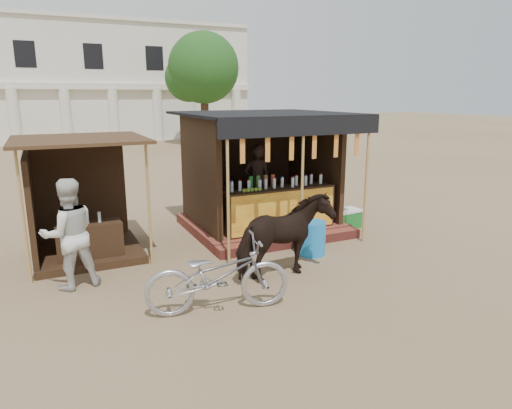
{
  "coord_description": "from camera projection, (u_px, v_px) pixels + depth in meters",
  "views": [
    {
      "loc": [
        -3.66,
        -6.17,
        3.17
      ],
      "look_at": [
        0.0,
        1.6,
        1.1
      ],
      "focal_mm": 32.0,
      "sensor_mm": 36.0,
      "label": 1
    }
  ],
  "objects": [
    {
      "name": "red_crate",
      "position": [
        306.0,
        237.0,
        9.95
      ],
      "size": [
        0.41,
        0.44,
        0.28
      ],
      "primitive_type": "cube",
      "rotation": [
        0.0,
        0.0,
        0.13
      ],
      "color": "maroon",
      "rests_on": "ground"
    },
    {
      "name": "cow",
      "position": [
        284.0,
        238.0,
        7.93
      ],
      "size": [
        1.89,
        1.13,
        1.49
      ],
      "primitive_type": "imported",
      "rotation": [
        0.0,
        0.0,
        1.77
      ],
      "color": "black",
      "rests_on": "ground"
    },
    {
      "name": "background_building",
      "position": [
        60.0,
        83.0,
        32.26
      ],
      "size": [
        26.0,
        7.45,
        8.18
      ],
      "color": "silver",
      "rests_on": "ground"
    },
    {
      "name": "ground",
      "position": [
        296.0,
        288.0,
        7.69
      ],
      "size": [
        120.0,
        120.0,
        0.0
      ],
      "primitive_type": "plane",
      "color": "#846B4C",
      "rests_on": "ground"
    },
    {
      "name": "secondary_stall",
      "position": [
        76.0,
        215.0,
        9.02
      ],
      "size": [
        2.4,
        2.4,
        2.38
      ],
      "color": "#341E12",
      "rests_on": "ground"
    },
    {
      "name": "cooler",
      "position": [
        347.0,
        218.0,
        11.13
      ],
      "size": [
        0.69,
        0.51,
        0.46
      ],
      "color": "#186E26",
      "rests_on": "ground"
    },
    {
      "name": "bystander",
      "position": [
        69.0,
        234.0,
        7.52
      ],
      "size": [
        1.01,
        0.84,
        1.87
      ],
      "primitive_type": "imported",
      "rotation": [
        0.0,
        0.0,
        3.3
      ],
      "color": "silver",
      "rests_on": "ground"
    },
    {
      "name": "blue_barrel",
      "position": [
        311.0,
        238.0,
        9.24
      ],
      "size": [
        0.7,
        0.7,
        0.68
      ],
      "primitive_type": "cylinder",
      "rotation": [
        0.0,
        0.0,
        0.27
      ],
      "color": "#1B7BCA",
      "rests_on": "ground"
    },
    {
      "name": "motorbike",
      "position": [
        218.0,
        276.0,
        6.75
      ],
      "size": [
        2.26,
        1.16,
        1.13
      ],
      "primitive_type": "imported",
      "rotation": [
        0.0,
        0.0,
        1.37
      ],
      "color": "#A1A0A9",
      "rests_on": "ground"
    },
    {
      "name": "tree",
      "position": [
        200.0,
        71.0,
        28.48
      ],
      "size": [
        4.5,
        4.4,
        7.0
      ],
      "color": "#382314",
      "rests_on": "ground"
    },
    {
      "name": "main_stall",
      "position": [
        262.0,
        187.0,
        10.81
      ],
      "size": [
        3.6,
        3.61,
        2.78
      ],
      "color": "brown",
      "rests_on": "ground"
    }
  ]
}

